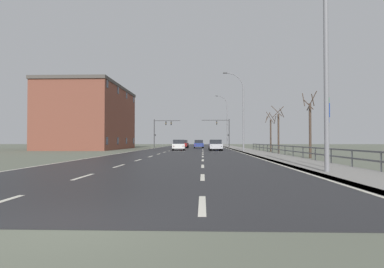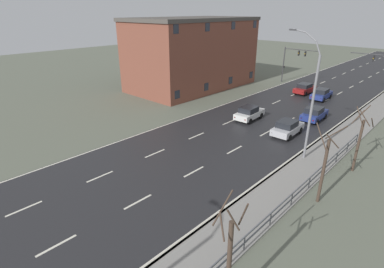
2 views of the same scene
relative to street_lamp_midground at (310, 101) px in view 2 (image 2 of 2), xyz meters
name	(u,v)px [view 2 (image 2 of 2)]	position (x,y,z in m)	size (l,w,h in m)	color
ground_plane	(283,111)	(-7.41, 11.01, -5.11)	(160.00, 160.00, 0.12)	#5B6051
road_asphalt_strip	(321,92)	(-7.41, 23.01, -5.04)	(14.00, 120.00, 0.03)	#232326
sidewalk_right	(383,103)	(1.02, 23.01, -4.99)	(3.00, 120.00, 0.12)	gray
guardrail	(245,241)	(2.44, -12.24, -4.34)	(0.07, 37.40, 1.00)	#515459
street_lamp_midground	(310,101)	(0.00, 0.00, 0.00)	(2.73, 0.24, 10.36)	slate
traffic_signal_right	(383,68)	(-0.64, 26.62, -1.01)	(5.91, 0.36, 6.03)	#38383A
traffic_signal_left	(292,59)	(-13.91, 25.59, -0.95)	(5.57, 0.36, 5.90)	#38383A
car_far_left	(287,128)	(-3.29, 3.82, -4.24)	(1.93, 4.15, 1.57)	#B7B7BC
car_mid_centre	(321,94)	(-5.88, 19.05, -4.24)	(1.93, 4.15, 1.57)	navy
car_near_right	(249,113)	(-8.61, 5.09, -4.24)	(2.01, 4.19, 1.57)	silver
car_distant	(314,114)	(-3.12, 9.95, -4.24)	(1.94, 4.16, 1.57)	navy
car_far_right	(305,88)	(-8.90, 20.49, -4.24)	(2.01, 4.19, 1.57)	maroon
brick_building	(192,53)	(-24.20, 12.25, 0.27)	(11.16, 20.32, 10.62)	brown
bare_tree_near	(229,261)	(3.69, -15.40, -2.49)	(1.21, 1.19, 5.53)	#423328
bare_tree_mid	(324,168)	(3.49, -5.22, -2.54)	(1.63, 1.71, 5.41)	#423328
bare_tree_far	(359,141)	(3.83, 0.70, -2.53)	(1.36, 1.45, 5.25)	#423328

